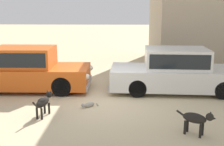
{
  "coord_description": "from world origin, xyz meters",
  "views": [
    {
      "loc": [
        0.54,
        -8.77,
        2.99
      ],
      "look_at": [
        0.26,
        0.2,
        0.9
      ],
      "focal_mm": 46.0,
      "sensor_mm": 36.0,
      "label": 1
    }
  ],
  "objects_px": {
    "parked_sedan_nearest": "(28,69)",
    "stray_cat": "(88,105)",
    "parked_sedan_second": "(177,70)",
    "stray_dog_spotted": "(44,101)",
    "stray_dog_tan": "(197,119)"
  },
  "relations": [
    {
      "from": "parked_sedan_nearest",
      "to": "stray_dog_spotted",
      "type": "height_order",
      "value": "parked_sedan_nearest"
    },
    {
      "from": "parked_sedan_second",
      "to": "stray_cat",
      "type": "xyz_separation_m",
      "value": [
        -2.97,
        -1.79,
        -0.69
      ]
    },
    {
      "from": "parked_sedan_second",
      "to": "stray_dog_tan",
      "type": "xyz_separation_m",
      "value": [
        -0.2,
        -3.65,
        -0.35
      ]
    },
    {
      "from": "parked_sedan_nearest",
      "to": "stray_dog_tan",
      "type": "height_order",
      "value": "parked_sedan_nearest"
    },
    {
      "from": "stray_dog_spotted",
      "to": "parked_sedan_nearest",
      "type": "bearing_deg",
      "value": 38.39
    },
    {
      "from": "stray_dog_tan",
      "to": "parked_sedan_nearest",
      "type": "bearing_deg",
      "value": 176.76
    },
    {
      "from": "parked_sedan_second",
      "to": "stray_dog_tan",
      "type": "bearing_deg",
      "value": -90.68
    },
    {
      "from": "parked_sedan_second",
      "to": "stray_dog_spotted",
      "type": "bearing_deg",
      "value": -146.12
    },
    {
      "from": "parked_sedan_nearest",
      "to": "stray_dog_spotted",
      "type": "bearing_deg",
      "value": -65.36
    },
    {
      "from": "parked_sedan_nearest",
      "to": "parked_sedan_second",
      "type": "xyz_separation_m",
      "value": [
        5.35,
        -0.05,
        -0.01
      ]
    },
    {
      "from": "parked_sedan_nearest",
      "to": "stray_dog_tan",
      "type": "distance_m",
      "value": 6.36
    },
    {
      "from": "parked_sedan_nearest",
      "to": "parked_sedan_second",
      "type": "height_order",
      "value": "parked_sedan_nearest"
    },
    {
      "from": "parked_sedan_nearest",
      "to": "stray_cat",
      "type": "distance_m",
      "value": 3.09
    },
    {
      "from": "parked_sedan_second",
      "to": "stray_dog_spotted",
      "type": "relative_size",
      "value": 4.65
    },
    {
      "from": "stray_dog_tan",
      "to": "stray_cat",
      "type": "distance_m",
      "value": 3.36
    }
  ]
}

